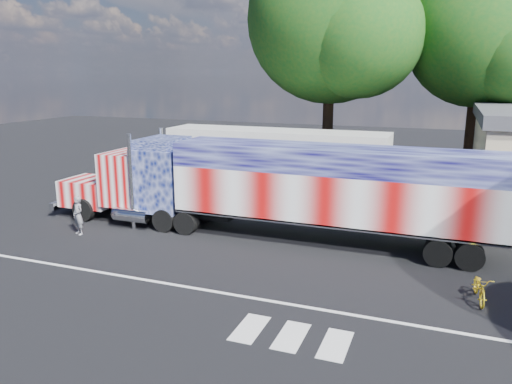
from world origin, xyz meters
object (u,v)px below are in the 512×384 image
(bicycle, at_px, (480,288))
(coach_bus, at_px, (276,161))
(tree_ne_a, at_px, (483,34))
(woman, at_px, (78,215))
(semi_truck, at_px, (274,186))
(tree_n_mid, at_px, (334,19))

(bicycle, bearing_deg, coach_bus, 126.60)
(coach_bus, height_order, tree_ne_a, tree_ne_a)
(woman, height_order, bicycle, woman)
(coach_bus, xyz_separation_m, woman, (-5.60, -10.21, -1.07))
(coach_bus, distance_m, tree_ne_a, 14.82)
(woman, height_order, tree_ne_a, tree_ne_a)
(semi_truck, xyz_separation_m, coach_bus, (-2.42, 7.42, -0.30))
(semi_truck, distance_m, coach_bus, 7.81)
(semi_truck, bearing_deg, tree_ne_a, 60.88)
(bicycle, bearing_deg, tree_n_mid, 110.11)
(semi_truck, height_order, bicycle, semi_truck)
(bicycle, relative_size, tree_n_mid, 0.11)
(semi_truck, bearing_deg, coach_bus, 108.10)
(semi_truck, distance_m, woman, 8.60)
(semi_truck, height_order, woman, semi_truck)
(woman, bearing_deg, bicycle, 19.08)
(tree_n_mid, bearing_deg, semi_truck, -87.20)
(semi_truck, distance_m, bicycle, 8.99)
(tree_ne_a, bearing_deg, bicycle, -90.66)
(bicycle, distance_m, tree_ne_a, 20.39)
(semi_truck, height_order, tree_ne_a, tree_ne_a)
(woman, relative_size, bicycle, 1.03)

